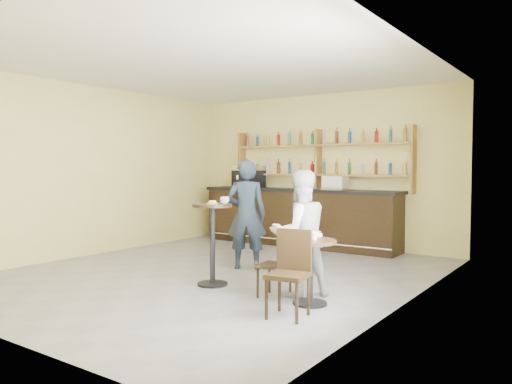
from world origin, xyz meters
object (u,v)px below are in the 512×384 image
Objects in this scene: bar_counter at (298,217)px; pastry_case at (335,183)px; chair_west at (274,265)px; chair_south at (288,274)px; pedestal_table at (212,245)px; cafe_table at (310,272)px; man_main at (246,215)px; espresso_machine at (249,177)px; patron_second at (300,233)px.

pastry_case is at bearing 0.00° from bar_counter.
chair_south is (0.60, -0.65, 0.06)m from chair_west.
pedestal_table is (0.81, -3.79, -0.03)m from bar_counter.
bar_counter reaches higher than cafe_table.
pastry_case is 2.65m from man_main.
bar_counter is at bearing 7.96° from espresso_machine.
pastry_case is at bearing 111.96° from cafe_table.
espresso_machine is 0.41× the size of patron_second.
chair_west is (3.17, -3.83, -1.03)m from espresso_machine.
bar_counter is 5.64× the size of cafe_table.
patron_second is (1.58, -1.00, -0.08)m from man_main.
espresso_machine reaches higher than cafe_table.
chair_south is at bearing 58.58° from patron_second.
espresso_machine reaches higher than bar_counter.
man_main is at bearing -46.80° from espresso_machine.
bar_counter is at bearing -173.10° from pastry_case.
chair_south is (3.77, -4.48, -0.97)m from espresso_machine.
patron_second reaches higher than bar_counter.
man_main is 1.85× the size of chair_south.
bar_counter is 6.65× the size of espresso_machine.
espresso_machine is 4.42m from pedestal_table.
cafe_table is 0.55m from chair_west.
pedestal_table is at bearing -96.54° from chair_west.
espresso_machine is 0.85× the size of cafe_table.
patron_second is at bearing -59.52° from bar_counter.
cafe_table is (2.42, -3.88, -0.21)m from bar_counter.
cafe_table is 0.49× the size of patron_second.
cafe_table is (1.56, -3.88, -0.95)m from pastry_case.
bar_counter is 5.11m from chair_south.
pastry_case reaches higher than cafe_table.
chair_west is 0.51× the size of patron_second.
pastry_case is (2.16, 0.00, -0.10)m from espresso_machine.
pastry_case is (0.86, 0.00, 0.74)m from bar_counter.
man_main reaches higher than espresso_machine.
cafe_table is (3.72, -3.88, -1.05)m from espresso_machine.
cafe_table is at bearing -57.98° from bar_counter.
cafe_table is at bearing 83.86° from patron_second.
cafe_table is at bearing -38.20° from espresso_machine.
man_main reaches higher than bar_counter.
chair_west is (-0.55, 0.05, 0.02)m from cafe_table.
bar_counter is 2.66m from man_main.
pedestal_table is 1.19× the size of chair_south.
chair_south is (1.66, -0.69, -0.09)m from pedestal_table.
man_main reaches higher than chair_south.
pastry_case is 3.87m from pedestal_table.
patron_second is (1.25, -3.59, -0.53)m from pastry_case.
pedestal_table is at bearing -52.88° from espresso_machine.
pedestal_table is at bearing -83.79° from pastry_case.
patron_second is (3.41, -3.59, -0.63)m from espresso_machine.
espresso_machine is at bearing 133.84° from cafe_table.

